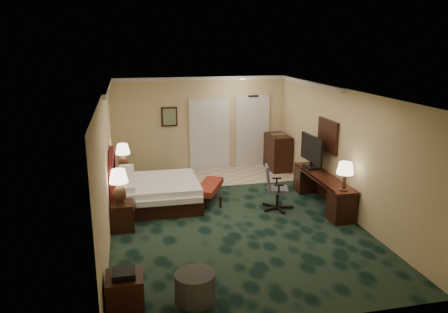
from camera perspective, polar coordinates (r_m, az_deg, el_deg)
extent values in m
cube|color=black|center=(9.51, 0.83, -7.87)|extent=(5.00, 7.50, 0.00)
cube|color=white|center=(8.82, 0.90, 8.51)|extent=(5.00, 7.50, 0.00)
cube|color=beige|center=(12.66, -3.07, 4.27)|extent=(5.00, 0.00, 2.70)
cube|color=beige|center=(5.69, 9.73, -9.50)|extent=(5.00, 0.00, 2.70)
cube|color=beige|center=(8.86, -15.08, -0.89)|extent=(0.00, 7.50, 2.70)
cube|color=beige|center=(9.94, 15.03, 0.81)|extent=(0.00, 7.50, 2.70)
cube|color=#BEAF92|center=(12.36, 1.80, -2.41)|extent=(3.20, 1.70, 0.01)
cube|color=silver|center=(13.03, 3.72, 3.22)|extent=(1.02, 0.06, 2.18)
cube|color=silver|center=(12.73, -1.91, 2.96)|extent=(1.20, 0.06, 2.10)
cube|color=#476354|center=(12.47, -7.15, 5.17)|extent=(0.45, 0.06, 0.55)
cube|color=white|center=(10.40, 13.41, 2.66)|extent=(0.05, 0.95, 0.75)
cube|color=white|center=(10.16, -8.65, -4.75)|extent=(1.86, 1.72, 0.59)
cube|color=black|center=(9.05, -13.11, -7.59)|extent=(0.45, 0.51, 0.56)
cube|color=black|center=(11.24, -13.04, -3.07)|extent=(0.46, 0.53, 0.58)
cube|color=brown|center=(10.38, -1.93, -4.67)|extent=(0.90, 1.28, 0.41)
cylinder|color=#2E2E2F|center=(6.64, -3.79, -16.62)|extent=(0.75, 0.75, 0.43)
cube|color=black|center=(6.50, -12.78, -17.08)|extent=(0.51, 0.51, 0.55)
cube|color=black|center=(10.30, 12.67, -4.35)|extent=(0.52, 2.42, 0.70)
cube|color=black|center=(10.65, 11.36, 0.59)|extent=(0.14, 1.04, 0.81)
cube|color=black|center=(12.86, 7.00, 0.56)|extent=(0.55, 0.99, 1.04)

